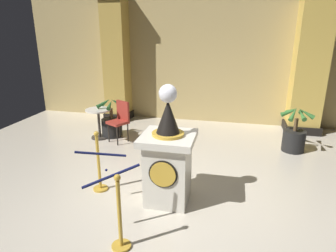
{
  "coord_description": "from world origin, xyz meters",
  "views": [
    {
      "loc": [
        0.77,
        -3.84,
        2.54
      ],
      "look_at": [
        -0.12,
        0.06,
        1.22
      ],
      "focal_mm": 31.41,
      "sensor_mm": 36.0,
      "label": 1
    }
  ],
  "objects_px": {
    "stanchion_near": "(99,170)",
    "potted_palm_left": "(112,124)",
    "pedestal_clock": "(168,159)",
    "stanchion_far": "(120,223)",
    "cafe_table": "(99,120)",
    "cafe_chair_red": "(120,118)",
    "potted_palm_right": "(294,136)"
  },
  "relations": [
    {
      "from": "stanchion_near",
      "to": "stanchion_far",
      "type": "distance_m",
      "value": 1.47
    },
    {
      "from": "pedestal_clock",
      "to": "stanchion_far",
      "type": "height_order",
      "value": "pedestal_clock"
    },
    {
      "from": "pedestal_clock",
      "to": "stanchion_near",
      "type": "distance_m",
      "value": 1.22
    },
    {
      "from": "potted_palm_right",
      "to": "cafe_table",
      "type": "distance_m",
      "value": 4.48
    },
    {
      "from": "cafe_chair_red",
      "to": "pedestal_clock",
      "type": "bearing_deg",
      "value": -53.58
    },
    {
      "from": "potted_palm_left",
      "to": "potted_palm_right",
      "type": "xyz_separation_m",
      "value": [
        4.23,
        -0.0,
        0.03
      ]
    },
    {
      "from": "stanchion_near",
      "to": "potted_palm_left",
      "type": "distance_m",
      "value": 2.6
    },
    {
      "from": "pedestal_clock",
      "to": "potted_palm_right",
      "type": "distance_m",
      "value": 3.38
    },
    {
      "from": "cafe_table",
      "to": "cafe_chair_red",
      "type": "distance_m",
      "value": 0.6
    },
    {
      "from": "stanchion_far",
      "to": "cafe_table",
      "type": "height_order",
      "value": "stanchion_far"
    },
    {
      "from": "potted_palm_left",
      "to": "pedestal_clock",
      "type": "bearing_deg",
      "value": -51.58
    },
    {
      "from": "stanchion_far",
      "to": "potted_palm_right",
      "type": "distance_m",
      "value": 4.47
    },
    {
      "from": "pedestal_clock",
      "to": "potted_palm_left",
      "type": "xyz_separation_m",
      "value": [
        -2.0,
        2.52,
        -0.39
      ]
    },
    {
      "from": "stanchion_near",
      "to": "potted_palm_right",
      "type": "relative_size",
      "value": 0.99
    },
    {
      "from": "pedestal_clock",
      "to": "stanchion_near",
      "type": "relative_size",
      "value": 1.78
    },
    {
      "from": "stanchion_near",
      "to": "potted_palm_left",
      "type": "xyz_separation_m",
      "value": [
        -0.83,
        2.46,
        -0.05
      ]
    },
    {
      "from": "stanchion_near",
      "to": "potted_palm_left",
      "type": "height_order",
      "value": "stanchion_near"
    },
    {
      "from": "stanchion_far",
      "to": "potted_palm_left",
      "type": "xyz_separation_m",
      "value": [
        -1.68,
        3.67,
        -0.03
      ]
    },
    {
      "from": "stanchion_near",
      "to": "cafe_chair_red",
      "type": "relative_size",
      "value": 1.07
    },
    {
      "from": "cafe_table",
      "to": "cafe_chair_red",
      "type": "xyz_separation_m",
      "value": [
        0.59,
        -0.08,
        0.11
      ]
    },
    {
      "from": "cafe_table",
      "to": "potted_palm_right",
      "type": "bearing_deg",
      "value": 2.36
    },
    {
      "from": "potted_palm_left",
      "to": "cafe_table",
      "type": "bearing_deg",
      "value": -143.16
    },
    {
      "from": "potted_palm_right",
      "to": "cafe_table",
      "type": "height_order",
      "value": "potted_palm_right"
    },
    {
      "from": "stanchion_far",
      "to": "potted_palm_left",
      "type": "bearing_deg",
      "value": 114.57
    },
    {
      "from": "potted_palm_left",
      "to": "stanchion_near",
      "type": "bearing_deg",
      "value": -71.27
    },
    {
      "from": "potted_palm_left",
      "to": "potted_palm_right",
      "type": "relative_size",
      "value": 0.96
    },
    {
      "from": "potted_palm_right",
      "to": "cafe_chair_red",
      "type": "height_order",
      "value": "potted_palm_right"
    },
    {
      "from": "stanchion_far",
      "to": "potted_palm_left",
      "type": "height_order",
      "value": "same"
    },
    {
      "from": "pedestal_clock",
      "to": "cafe_table",
      "type": "height_order",
      "value": "pedestal_clock"
    },
    {
      "from": "stanchion_far",
      "to": "cafe_table",
      "type": "bearing_deg",
      "value": 118.93
    },
    {
      "from": "stanchion_near",
      "to": "stanchion_far",
      "type": "xyz_separation_m",
      "value": [
        0.84,
        -1.21,
        -0.02
      ]
    },
    {
      "from": "stanchion_near",
      "to": "cafe_table",
      "type": "distance_m",
      "value": 2.52
    }
  ]
}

